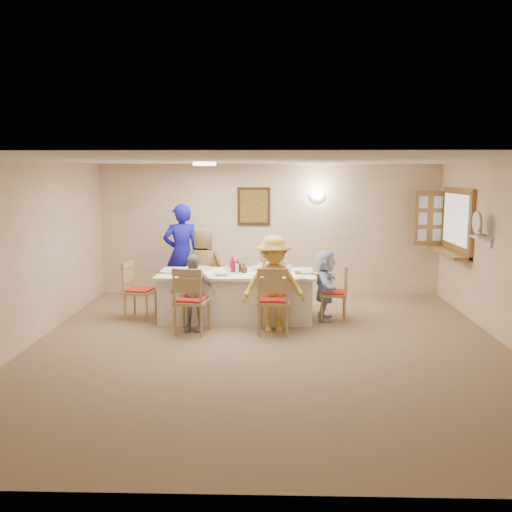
{
  "coord_description": "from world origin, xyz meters",
  "views": [
    {
      "loc": [
        0.05,
        -7.39,
        2.36
      ],
      "look_at": [
        -0.2,
        1.4,
        1.05
      ],
      "focal_mm": 40.0,
      "sensor_mm": 36.0,
      "label": 1
    }
  ],
  "objects_px": {
    "serving_hatch": "(457,222)",
    "dining_table": "(236,296)",
    "diner_front_left": "(193,293)",
    "caregiver": "(182,254)",
    "chair_back_left": "(205,281)",
    "chair_back_right": "(274,280)",
    "desk_fan": "(479,227)",
    "chair_right_end": "(333,292)",
    "diner_front_right": "(274,284)",
    "diner_back_right": "(274,276)",
    "chair_front_right": "(274,300)",
    "chair_front_left": "(192,300)",
    "chair_left_end": "(140,290)",
    "condiment_ketchup": "(233,264)",
    "diner_right_end": "(325,285)",
    "diner_back_left": "(204,268)"
  },
  "relations": [
    {
      "from": "chair_front_left",
      "to": "chair_right_end",
      "type": "relative_size",
      "value": 1.11
    },
    {
      "from": "dining_table",
      "to": "chair_front_right",
      "type": "xyz_separation_m",
      "value": [
        0.6,
        -0.8,
        0.13
      ]
    },
    {
      "from": "chair_back_right",
      "to": "chair_front_right",
      "type": "height_order",
      "value": "chair_front_right"
    },
    {
      "from": "chair_back_right",
      "to": "caregiver",
      "type": "height_order",
      "value": "caregiver"
    },
    {
      "from": "condiment_ketchup",
      "to": "chair_back_right",
      "type": "bearing_deg",
      "value": 48.33
    },
    {
      "from": "desk_fan",
      "to": "diner_front_right",
      "type": "xyz_separation_m",
      "value": [
        -3.02,
        -0.19,
        -0.83
      ]
    },
    {
      "from": "serving_hatch",
      "to": "diner_back_right",
      "type": "relative_size",
      "value": 1.29
    },
    {
      "from": "chair_front_left",
      "to": "caregiver",
      "type": "bearing_deg",
      "value": -67.41
    },
    {
      "from": "serving_hatch",
      "to": "chair_front_left",
      "type": "height_order",
      "value": "serving_hatch"
    },
    {
      "from": "dining_table",
      "to": "chair_back_left",
      "type": "xyz_separation_m",
      "value": [
        -0.6,
        0.8,
        0.08
      ]
    },
    {
      "from": "chair_right_end",
      "to": "caregiver",
      "type": "bearing_deg",
      "value": -109.12
    },
    {
      "from": "chair_front_right",
      "to": "chair_right_end",
      "type": "relative_size",
      "value": 1.12
    },
    {
      "from": "chair_back_left",
      "to": "chair_back_right",
      "type": "distance_m",
      "value": 1.2
    },
    {
      "from": "diner_back_right",
      "to": "diner_front_right",
      "type": "height_order",
      "value": "diner_front_right"
    },
    {
      "from": "serving_hatch",
      "to": "chair_back_right",
      "type": "height_order",
      "value": "serving_hatch"
    },
    {
      "from": "desk_fan",
      "to": "diner_right_end",
      "type": "xyz_separation_m",
      "value": [
        -2.2,
        0.49,
        -0.99
      ]
    },
    {
      "from": "diner_back_left",
      "to": "diner_right_end",
      "type": "height_order",
      "value": "diner_back_left"
    },
    {
      "from": "chair_back_left",
      "to": "chair_right_end",
      "type": "height_order",
      "value": "chair_back_left"
    },
    {
      "from": "chair_left_end",
      "to": "chair_back_right",
      "type": "bearing_deg",
      "value": -59.1
    },
    {
      "from": "chair_left_end",
      "to": "condiment_ketchup",
      "type": "distance_m",
      "value": 1.55
    },
    {
      "from": "chair_back_left",
      "to": "condiment_ketchup",
      "type": "xyz_separation_m",
      "value": [
        0.54,
        -0.74,
        0.43
      ]
    },
    {
      "from": "diner_right_end",
      "to": "chair_front_right",
      "type": "bearing_deg",
      "value": 139.16
    },
    {
      "from": "dining_table",
      "to": "chair_right_end",
      "type": "relative_size",
      "value": 2.75
    },
    {
      "from": "condiment_ketchup",
      "to": "diner_back_right",
      "type": "bearing_deg",
      "value": 43.28
    },
    {
      "from": "diner_back_right",
      "to": "desk_fan",
      "type": "bearing_deg",
      "value": 164.88
    },
    {
      "from": "dining_table",
      "to": "chair_back_left",
      "type": "height_order",
      "value": "chair_back_left"
    },
    {
      "from": "desk_fan",
      "to": "chair_back_right",
      "type": "bearing_deg",
      "value": 156.91
    },
    {
      "from": "chair_front_right",
      "to": "chair_right_end",
      "type": "bearing_deg",
      "value": -136.15
    },
    {
      "from": "chair_front_left",
      "to": "chair_left_end",
      "type": "xyz_separation_m",
      "value": [
        -0.95,
        0.8,
        -0.03
      ]
    },
    {
      "from": "serving_hatch",
      "to": "desk_fan",
      "type": "distance_m",
      "value": 1.36
    },
    {
      "from": "chair_back_right",
      "to": "diner_back_right",
      "type": "relative_size",
      "value": 0.83
    },
    {
      "from": "chair_back_left",
      "to": "diner_back_right",
      "type": "relative_size",
      "value": 0.79
    },
    {
      "from": "desk_fan",
      "to": "chair_back_left",
      "type": "distance_m",
      "value": 4.55
    },
    {
      "from": "diner_back_left",
      "to": "diner_front_right",
      "type": "bearing_deg",
      "value": 134.62
    },
    {
      "from": "diner_front_right",
      "to": "condiment_ketchup",
      "type": "xyz_separation_m",
      "value": [
        -0.66,
        0.74,
        0.17
      ]
    },
    {
      "from": "desk_fan",
      "to": "dining_table",
      "type": "xyz_separation_m",
      "value": [
        -3.62,
        0.49,
        -1.17
      ]
    },
    {
      "from": "chair_front_left",
      "to": "caregiver",
      "type": "xyz_separation_m",
      "value": [
        -0.45,
        1.95,
        0.4
      ]
    },
    {
      "from": "chair_back_right",
      "to": "serving_hatch",
      "type": "bearing_deg",
      "value": -8.95
    },
    {
      "from": "chair_back_right",
      "to": "diner_right_end",
      "type": "height_order",
      "value": "diner_right_end"
    },
    {
      "from": "dining_table",
      "to": "caregiver",
      "type": "height_order",
      "value": "caregiver"
    },
    {
      "from": "serving_hatch",
      "to": "dining_table",
      "type": "distance_m",
      "value": 3.99
    },
    {
      "from": "dining_table",
      "to": "chair_back_right",
      "type": "relative_size",
      "value": 2.56
    },
    {
      "from": "chair_right_end",
      "to": "diner_right_end",
      "type": "xyz_separation_m",
      "value": [
        -0.13,
        0.0,
        0.11
      ]
    },
    {
      "from": "chair_right_end",
      "to": "condiment_ketchup",
      "type": "relative_size",
      "value": 3.46
    },
    {
      "from": "diner_front_left",
      "to": "caregiver",
      "type": "bearing_deg",
      "value": 109.34
    },
    {
      "from": "serving_hatch",
      "to": "chair_front_right",
      "type": "distance_m",
      "value": 3.68
    },
    {
      "from": "caregiver",
      "to": "desk_fan",
      "type": "bearing_deg",
      "value": 144.87
    },
    {
      "from": "diner_front_left",
      "to": "chair_front_left",
      "type": "bearing_deg",
      "value": -84.48
    },
    {
      "from": "dining_table",
      "to": "chair_back_right",
      "type": "bearing_deg",
      "value": 53.13
    },
    {
      "from": "diner_right_end",
      "to": "caregiver",
      "type": "bearing_deg",
      "value": 69.9
    }
  ]
}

